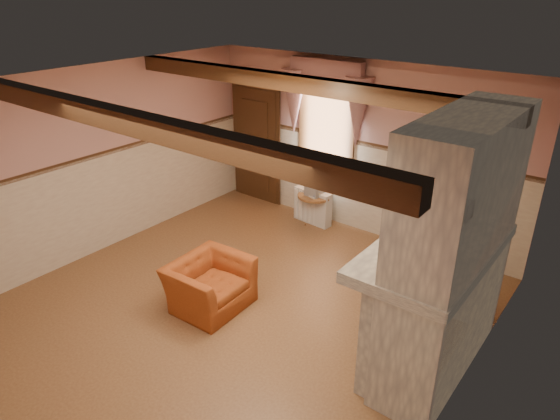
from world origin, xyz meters
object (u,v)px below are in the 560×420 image
Objects in this scene: armchair at (210,284)px; side_table at (314,209)px; mantel_clock at (464,211)px; radiator at (313,206)px; oil_lamp at (460,212)px; bowl at (436,242)px.

side_table is (-0.29, 2.80, -0.04)m from armchair.
radiator is at bearing 155.89° from mantel_clock.
oil_lamp reaches higher than side_table.
radiator is at bearing 4.47° from armchair.
radiator is 3.47m from oil_lamp.
side_table is 2.07× the size of oil_lamp.
mantel_clock is at bearing -19.76° from radiator.
side_table is 1.66× the size of bowl.
side_table is 3.34m from mantel_clock.
side_table is 0.83× the size of radiator.
mantel_clock is at bearing -61.30° from armchair.
oil_lamp reaches higher than mantel_clock.
armchair is at bearing -163.55° from bowl.
armchair is 2.80× the size of bowl.
radiator is at bearing 144.24° from bowl.
side_table is at bearing 153.54° from oil_lamp.
side_table is 3.42m from oil_lamp.
mantel_clock is (2.83, -1.26, 1.25)m from side_table.
radiator is 2.50× the size of oil_lamp.
armchair is 1.39× the size of radiator.
radiator reaches higher than side_table.
oil_lamp is (2.83, -1.41, 1.29)m from side_table.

